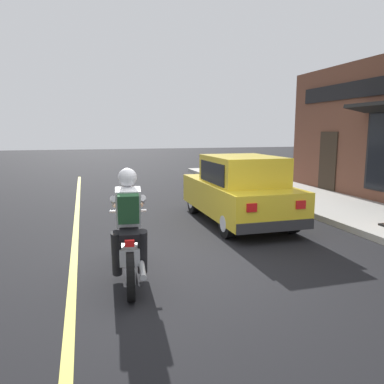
{
  "coord_description": "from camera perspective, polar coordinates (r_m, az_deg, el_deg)",
  "views": [
    {
      "loc": [
        -1.57,
        -5.26,
        2.13
      ],
      "look_at": [
        0.43,
        1.64,
        0.95
      ],
      "focal_mm": 35.0,
      "sensor_mm": 36.0,
      "label": 1
    }
  ],
  "objects": [
    {
      "name": "sidewalk_curb",
      "position": [
        10.79,
        22.23,
        -2.38
      ],
      "size": [
        2.6,
        22.0,
        0.14
      ],
      "primitive_type": "cube",
      "color": "#ADAAA3",
      "rests_on": "ground"
    },
    {
      "name": "ground_plane",
      "position": [
        5.88,
        0.42,
        -11.88
      ],
      "size": [
        80.0,
        80.0,
        0.0
      ],
      "primitive_type": "plane",
      "color": "black"
    },
    {
      "name": "fire_hydrant",
      "position": [
        14.09,
        12.16,
        2.75
      ],
      "size": [
        0.36,
        0.24,
        0.88
      ],
      "color": "red",
      "rests_on": "sidewalk_curb"
    },
    {
      "name": "car_hatchback",
      "position": [
        8.73,
        7.14,
        0.26
      ],
      "size": [
        1.65,
        3.78,
        1.57
      ],
      "color": "black",
      "rests_on": "ground"
    },
    {
      "name": "motorcycle_with_rider",
      "position": [
        5.42,
        -9.56,
        -6.33
      ],
      "size": [
        0.61,
        2.02,
        1.62
      ],
      "color": "black",
      "rests_on": "ground"
    },
    {
      "name": "lane_stripe",
      "position": [
        8.53,
        -17.27,
        -5.54
      ],
      "size": [
        0.12,
        19.8,
        0.01
      ],
      "primitive_type": "cube",
      "color": "#D1C64C",
      "rests_on": "ground"
    }
  ]
}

